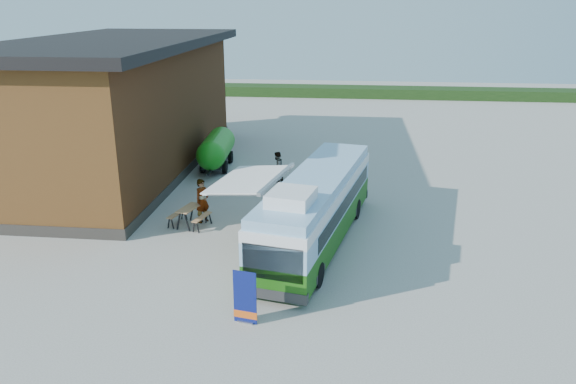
# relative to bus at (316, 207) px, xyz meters

# --- Properties ---
(ground) EXTENTS (100.00, 100.00, 0.00)m
(ground) POSITION_rel_bus_xyz_m (-1.40, -0.62, -1.60)
(ground) COLOR #BCB7AD
(ground) RESTS_ON ground
(barn) EXTENTS (9.60, 21.20, 7.50)m
(barn) POSITION_rel_bus_xyz_m (-11.90, 9.38, 1.99)
(barn) COLOR brown
(barn) RESTS_ON ground
(hedge) EXTENTS (40.00, 3.00, 1.00)m
(hedge) POSITION_rel_bus_xyz_m (6.60, 37.38, -1.10)
(hedge) COLOR #264419
(hedge) RESTS_ON ground
(bus) EXTENTS (4.44, 11.18, 3.36)m
(bus) POSITION_rel_bus_xyz_m (0.00, 0.00, 0.00)
(bus) COLOR #2C7112
(bus) RESTS_ON ground
(awning) EXTENTS (3.27, 4.47, 0.51)m
(awning) POSITION_rel_bus_xyz_m (-2.57, 0.09, 0.84)
(awning) COLOR white
(awning) RESTS_ON ground
(banner) EXTENTS (0.76, 0.28, 1.76)m
(banner) POSITION_rel_bus_xyz_m (-1.79, -6.25, -0.88)
(banner) COLOR navy
(banner) RESTS_ON ground
(picnic_table) EXTENTS (1.83, 1.70, 0.87)m
(picnic_table) POSITION_rel_bus_xyz_m (-5.65, 1.24, -0.95)
(picnic_table) COLOR tan
(picnic_table) RESTS_ON ground
(person_a) EXTENTS (0.82, 0.87, 2.01)m
(person_a) POSITION_rel_bus_xyz_m (-5.19, 1.81, -0.60)
(person_a) COLOR #999999
(person_a) RESTS_ON ground
(person_b) EXTENTS (0.98, 1.05, 1.71)m
(person_b) POSITION_rel_bus_xyz_m (-2.61, 7.92, -0.75)
(person_b) COLOR #999999
(person_b) RESTS_ON ground
(slurry_tanker) EXTENTS (1.87, 5.60, 2.07)m
(slurry_tanker) POSITION_rel_bus_xyz_m (-6.54, 10.32, -0.41)
(slurry_tanker) COLOR #1C911A
(slurry_tanker) RESTS_ON ground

